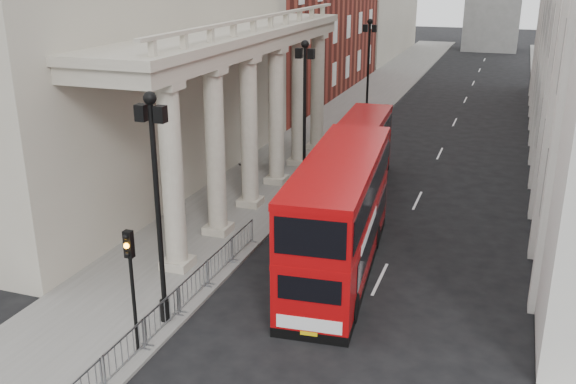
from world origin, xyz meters
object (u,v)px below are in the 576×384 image
object	(u,v)px
bus_near	(339,213)
pedestrian_a	(180,209)
lamp_post_mid	(305,104)
pedestrian_b	(245,165)
pedestrian_c	(277,154)
lamp_post_south	(157,195)
lamp_post_north	(368,65)
traffic_light	(131,269)
bus_far	(360,154)

from	to	relation	value
bus_near	pedestrian_a	xyz separation A→B (m)	(-8.69, 2.22, -1.70)
lamp_post_mid	pedestrian_b	distance (m)	5.42
pedestrian_c	lamp_post_south	bearing A→B (deg)	-56.60
lamp_post_north	pedestrian_b	world-z (taller)	lamp_post_north
bus_near	pedestrian_a	size ratio (longest dim) A/B	7.51
bus_near	pedestrian_b	world-z (taller)	bus_near
lamp_post_south	traffic_light	distance (m)	2.71
lamp_post_mid	pedestrian_b	bearing A→B (deg)	179.49
lamp_post_mid	pedestrian_c	world-z (taller)	lamp_post_mid
bus_far	bus_near	bearing A→B (deg)	-84.76
lamp_post_south	lamp_post_mid	bearing A→B (deg)	90.00
traffic_light	bus_near	xyz separation A→B (m)	(4.64, 8.22, -0.51)
lamp_post_mid	pedestrian_a	size ratio (longest dim) A/B	5.33
pedestrian_a	pedestrian_c	world-z (taller)	pedestrian_c
traffic_light	pedestrian_a	bearing A→B (deg)	111.19
lamp_post_south	bus_far	bearing A→B (deg)	79.28
lamp_post_south	bus_near	xyz separation A→B (m)	(4.74, 6.20, -2.32)
bus_near	pedestrian_c	world-z (taller)	bus_near
lamp_post_north	traffic_light	bearing A→B (deg)	-89.83
lamp_post_north	bus_near	world-z (taller)	lamp_post_north
lamp_post_south	pedestrian_c	bearing A→B (deg)	98.39
pedestrian_a	pedestrian_c	size ratio (longest dim) A/B	0.95
lamp_post_north	pedestrian_c	xyz separation A→B (m)	(-2.79, -13.06, -3.97)
lamp_post_south	lamp_post_north	xyz separation A→B (m)	(0.00, 32.00, 0.00)
traffic_light	bus_far	xyz separation A→B (m)	(3.04, 18.59, -0.95)
lamp_post_mid	bus_far	bearing A→B (deg)	10.34
lamp_post_south	traffic_light	bearing A→B (deg)	-87.16
pedestrian_a	pedestrian_c	bearing A→B (deg)	71.17
lamp_post_north	pedestrian_b	distance (m)	16.86
bus_near	pedestrian_c	bearing A→B (deg)	115.30
traffic_light	bus_near	distance (m)	9.46
lamp_post_south	pedestrian_c	distance (m)	19.55
bus_near	bus_far	size ratio (longest dim) A/B	1.21
lamp_post_north	bus_far	size ratio (longest dim) A/B	0.86
lamp_post_north	bus_far	xyz separation A→B (m)	(3.14, -15.43, -2.76)
lamp_post_south	pedestrian_a	xyz separation A→B (m)	(-3.95, 8.43, -4.01)
pedestrian_c	lamp_post_north	bearing A→B (deg)	102.94
lamp_post_south	traffic_light	world-z (taller)	lamp_post_south
traffic_light	pedestrian_b	world-z (taller)	traffic_light
lamp_post_north	traffic_light	size ratio (longest dim) A/B	1.93
pedestrian_a	bus_far	bearing A→B (deg)	36.43
traffic_light	bus_far	world-z (taller)	traffic_light
pedestrian_b	lamp_post_mid	bearing A→B (deg)	149.06
pedestrian_c	lamp_post_mid	bearing A→B (deg)	-21.47
bus_far	lamp_post_north	bearing A→B (deg)	97.92
lamp_post_mid	lamp_post_north	size ratio (longest dim) A/B	1.00
traffic_light	pedestrian_a	xyz separation A→B (m)	(-4.05, 10.44, -2.21)
bus_near	pedestrian_b	distance (m)	13.07
lamp_post_north	lamp_post_south	bearing A→B (deg)	-90.00
lamp_post_mid	pedestrian_a	distance (m)	9.44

